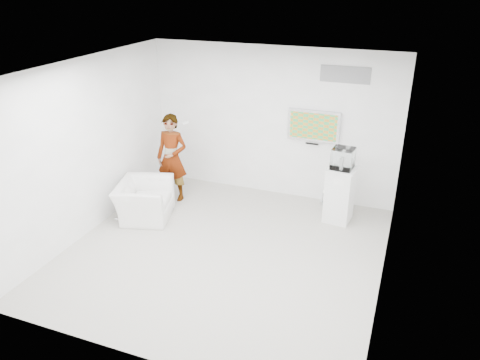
{
  "coord_description": "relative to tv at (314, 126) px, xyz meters",
  "views": [
    {
      "loc": [
        2.6,
        -6.05,
        4.24
      ],
      "look_at": [
        0.05,
        0.6,
        1.06
      ],
      "focal_mm": 35.0,
      "sensor_mm": 36.0,
      "label": 1
    }
  ],
  "objects": [
    {
      "name": "vitrine",
      "position": [
        0.7,
        -0.69,
        -0.32
      ],
      "size": [
        0.4,
        0.4,
        0.37
      ],
      "primitive_type": "cube",
      "rotation": [
        0.0,
        0.0,
        -0.09
      ],
      "color": "white",
      "rests_on": "pedestal"
    },
    {
      "name": "room",
      "position": [
        -0.85,
        -2.45,
        -0.05
      ],
      "size": [
        5.01,
        5.01,
        3.0
      ],
      "color": "#A7A199",
      "rests_on": "ground"
    },
    {
      "name": "floor_uplight",
      "position": [
        0.35,
        -0.12,
        -1.4
      ],
      "size": [
        0.25,
        0.25,
        0.29
      ],
      "primitive_type": "cylinder",
      "rotation": [
        0.0,
        0.0,
        0.39
      ],
      "color": "silver",
      "rests_on": "room"
    },
    {
      "name": "logo_decal",
      "position": [
        0.5,
        0.04,
        1.0
      ],
      "size": [
        0.9,
        0.02,
        0.3
      ],
      "primitive_type": "cube",
      "color": "slate",
      "rests_on": "room"
    },
    {
      "name": "wii_remote",
      "position": [
        -2.33,
        -0.8,
        0.03
      ],
      "size": [
        0.08,
        0.15,
        0.04
      ],
      "primitive_type": "cube",
      "rotation": [
        0.0,
        0.0,
        -0.3
      ],
      "color": "white",
      "rests_on": "person"
    },
    {
      "name": "pedestal",
      "position": [
        0.7,
        -0.69,
        -1.03
      ],
      "size": [
        0.56,
        0.56,
        1.05
      ],
      "primitive_type": "cube",
      "rotation": [
        0.0,
        0.0,
        -0.11
      ],
      "color": "white",
      "rests_on": "room"
    },
    {
      "name": "console",
      "position": [
        0.7,
        -0.69,
        -0.4
      ],
      "size": [
        0.06,
        0.16,
        0.22
      ],
      "primitive_type": "cube",
      "rotation": [
        0.0,
        0.0,
        -0.06
      ],
      "color": "white",
      "rests_on": "pedestal"
    },
    {
      "name": "person",
      "position": [
        -2.58,
        -0.96,
        -0.67
      ],
      "size": [
        0.65,
        0.43,
        1.75
      ],
      "primitive_type": "imported",
      "rotation": [
        0.0,
        0.0,
        0.02
      ],
      "color": "white",
      "rests_on": "room"
    },
    {
      "name": "armchair",
      "position": [
        -2.71,
        -1.86,
        -1.2
      ],
      "size": [
        1.18,
        1.27,
        0.69
      ],
      "primitive_type": "imported",
      "rotation": [
        0.0,
        0.0,
        1.85
      ],
      "color": "white",
      "rests_on": "room"
    },
    {
      "name": "tv",
      "position": [
        0.0,
        0.0,
        0.0
      ],
      "size": [
        1.0,
        0.08,
        0.6
      ],
      "primitive_type": "cube",
      "color": "#BABABE",
      "rests_on": "room"
    }
  ]
}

